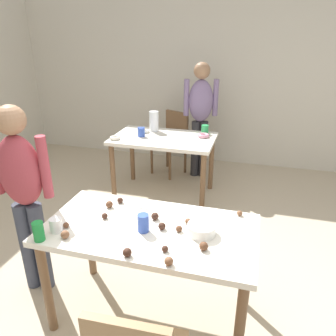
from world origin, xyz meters
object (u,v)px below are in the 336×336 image
at_px(person_girl_near, 23,188).
at_px(person_adult_far, 200,111).
at_px(dining_table_near, 150,240).
at_px(dining_table_far, 164,145).
at_px(chair_far_table, 172,139).
at_px(mixing_bowl, 202,229).
at_px(pitcher_far, 154,121).
at_px(soda_can, 38,231).

bearing_deg(person_girl_near, person_adult_far, 71.89).
height_order(dining_table_near, dining_table_far, same).
bearing_deg(dining_table_far, person_girl_near, -105.85).
height_order(chair_far_table, mixing_bowl, chair_far_table).
bearing_deg(dining_table_near, dining_table_far, 103.54).
relative_size(dining_table_near, person_girl_near, 0.92).
relative_size(person_adult_far, mixing_bowl, 8.76).
bearing_deg(person_girl_near, dining_table_near, -2.97).
height_order(person_girl_near, person_adult_far, person_adult_far).
relative_size(person_adult_far, pitcher_far, 6.27).
bearing_deg(mixing_bowl, person_adult_far, 100.64).
relative_size(person_adult_far, soda_can, 12.68).
height_order(person_adult_far, soda_can, person_adult_far).
height_order(dining_table_near, person_adult_far, person_adult_far).
bearing_deg(person_adult_far, soda_can, -98.92).
bearing_deg(dining_table_near, person_girl_near, 177.03).
height_order(person_girl_near, mixing_bowl, person_girl_near).
bearing_deg(person_girl_near, chair_far_table, 80.45).
bearing_deg(mixing_bowl, dining_table_near, -177.03).
xyz_separation_m(person_adult_far, pitcher_far, (-0.49, -0.48, -0.06)).
distance_m(soda_can, pitcher_far, 2.39).
xyz_separation_m(dining_table_far, chair_far_table, (-0.09, 0.72, -0.15)).
bearing_deg(soda_can, person_girl_near, 135.84).
distance_m(mixing_bowl, soda_can, 0.98).
relative_size(chair_far_table, person_adult_far, 0.56).
relative_size(chair_far_table, mixing_bowl, 4.92).
bearing_deg(person_adult_far, mixing_bowl, -79.36).
distance_m(person_adult_far, soda_can, 2.90).
distance_m(person_girl_near, person_adult_far, 2.64).
bearing_deg(mixing_bowl, pitcher_far, 115.24).
height_order(dining_table_near, person_girl_near, person_girl_near).
xyz_separation_m(dining_table_near, person_adult_far, (-0.14, 2.56, 0.28)).
relative_size(person_girl_near, mixing_bowl, 8.36).
bearing_deg(mixing_bowl, chair_far_table, 108.75).
xyz_separation_m(dining_table_far, pitcher_far, (-0.19, 0.21, 0.23)).
xyz_separation_m(chair_far_table, person_adult_far, (0.39, -0.03, 0.43)).
distance_m(person_adult_far, pitcher_far, 0.69).
relative_size(person_girl_near, person_adult_far, 0.95).
height_order(mixing_bowl, soda_can, soda_can).
relative_size(dining_table_far, person_adult_far, 0.77).
distance_m(dining_table_near, chair_far_table, 2.64).
bearing_deg(dining_table_near, pitcher_far, 107.03).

